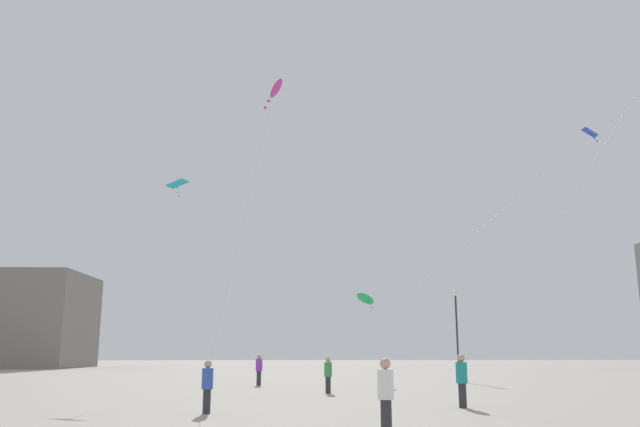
{
  "coord_description": "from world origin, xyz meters",
  "views": [
    {
      "loc": [
        -1.1,
        -5.99,
        1.82
      ],
      "look_at": [
        0.0,
        17.64,
        6.94
      ],
      "focal_mm": 36.04,
      "sensor_mm": 36.0,
      "label": 1
    }
  ],
  "objects_px": {
    "person_in_purple": "(259,368)",
    "kite_cobalt_delta": "(580,142)",
    "kite_emerald_diamond": "(365,298)",
    "lamppost_west": "(457,321)",
    "person_in_blue": "(207,384)",
    "kite_magenta_diamond": "(273,94)",
    "person_in_white": "(386,392)",
    "person_in_green": "(328,373)",
    "person_in_teal": "(462,378)",
    "kite_cyan_delta": "(179,188)"
  },
  "relations": [
    {
      "from": "person_in_blue",
      "to": "kite_cyan_delta",
      "type": "xyz_separation_m",
      "value": [
        -3.8,
        14.82,
        9.97
      ]
    },
    {
      "from": "person_in_green",
      "to": "kite_cobalt_delta",
      "type": "height_order",
      "value": "kite_cobalt_delta"
    },
    {
      "from": "person_in_blue",
      "to": "lamppost_west",
      "type": "height_order",
      "value": "lamppost_west"
    },
    {
      "from": "person_in_white",
      "to": "person_in_teal",
      "type": "bearing_deg",
      "value": -178.05
    },
    {
      "from": "kite_magenta_diamond",
      "to": "lamppost_west",
      "type": "relative_size",
      "value": 1.67
    },
    {
      "from": "kite_cyan_delta",
      "to": "lamppost_west",
      "type": "relative_size",
      "value": 1.75
    },
    {
      "from": "person_in_teal",
      "to": "kite_cobalt_delta",
      "type": "relative_size",
      "value": 0.11
    },
    {
      "from": "kite_emerald_diamond",
      "to": "lamppost_west",
      "type": "bearing_deg",
      "value": 13.13
    },
    {
      "from": "person_in_purple",
      "to": "kite_magenta_diamond",
      "type": "height_order",
      "value": "kite_magenta_diamond"
    },
    {
      "from": "person_in_white",
      "to": "person_in_blue",
      "type": "distance_m",
      "value": 7.06
    },
    {
      "from": "person_in_blue",
      "to": "kite_cobalt_delta",
      "type": "relative_size",
      "value": 0.1
    },
    {
      "from": "person_in_green",
      "to": "kite_cyan_delta",
      "type": "relative_size",
      "value": 0.16
    },
    {
      "from": "person_in_white",
      "to": "person_in_green",
      "type": "height_order",
      "value": "person_in_white"
    },
    {
      "from": "person_in_purple",
      "to": "kite_magenta_diamond",
      "type": "xyz_separation_m",
      "value": [
        1.08,
        -16.96,
        9.39
      ]
    },
    {
      "from": "person_in_blue",
      "to": "kite_cobalt_delta",
      "type": "distance_m",
      "value": 25.46
    },
    {
      "from": "person_in_blue",
      "to": "kite_magenta_diamond",
      "type": "bearing_deg",
      "value": -94.26
    },
    {
      "from": "person_in_white",
      "to": "lamppost_west",
      "type": "height_order",
      "value": "lamppost_west"
    },
    {
      "from": "person_in_blue",
      "to": "kite_cobalt_delta",
      "type": "bearing_deg",
      "value": -59.71
    },
    {
      "from": "kite_magenta_diamond",
      "to": "person_in_green",
      "type": "bearing_deg",
      "value": 76.07
    },
    {
      "from": "person_in_white",
      "to": "kite_cyan_delta",
      "type": "height_order",
      "value": "kite_cyan_delta"
    },
    {
      "from": "person_in_green",
      "to": "kite_magenta_diamond",
      "type": "relative_size",
      "value": 0.17
    },
    {
      "from": "kite_cobalt_delta",
      "to": "lamppost_west",
      "type": "height_order",
      "value": "kite_cobalt_delta"
    },
    {
      "from": "person_in_teal",
      "to": "kite_cyan_delta",
      "type": "xyz_separation_m",
      "value": [
        -12.1,
        13.12,
        9.88
      ]
    },
    {
      "from": "person_in_white",
      "to": "person_in_purple",
      "type": "relative_size",
      "value": 0.99
    },
    {
      "from": "lamppost_west",
      "to": "person_in_teal",
      "type": "bearing_deg",
      "value": -104.3
    },
    {
      "from": "person_in_purple",
      "to": "person_in_teal",
      "type": "distance_m",
      "value": 17.01
    },
    {
      "from": "person_in_blue",
      "to": "kite_emerald_diamond",
      "type": "xyz_separation_m",
      "value": [
        7.18,
        19.71,
        4.26
      ]
    },
    {
      "from": "person_in_teal",
      "to": "person_in_green",
      "type": "distance_m",
      "value": 8.91
    },
    {
      "from": "person_in_white",
      "to": "person_in_purple",
      "type": "bearing_deg",
      "value": -140.76
    },
    {
      "from": "person_in_white",
      "to": "kite_cobalt_delta",
      "type": "height_order",
      "value": "kite_cobalt_delta"
    },
    {
      "from": "kite_emerald_diamond",
      "to": "kite_magenta_diamond",
      "type": "distance_m",
      "value": 21.06
    },
    {
      "from": "lamppost_west",
      "to": "person_in_green",
      "type": "bearing_deg",
      "value": -128.05
    },
    {
      "from": "kite_emerald_diamond",
      "to": "person_in_blue",
      "type": "bearing_deg",
      "value": -110.02
    },
    {
      "from": "person_in_teal",
      "to": "kite_cobalt_delta",
      "type": "bearing_deg",
      "value": 49.75
    },
    {
      "from": "kite_emerald_diamond",
      "to": "kite_magenta_diamond",
      "type": "relative_size",
      "value": 0.75
    },
    {
      "from": "person_in_purple",
      "to": "kite_cobalt_delta",
      "type": "relative_size",
      "value": 0.11
    },
    {
      "from": "person_in_purple",
      "to": "person_in_teal",
      "type": "xyz_separation_m",
      "value": [
        7.51,
        -15.27,
        0.03
      ]
    },
    {
      "from": "person_in_blue",
      "to": "lamppost_west",
      "type": "distance_m",
      "value": 25.1
    },
    {
      "from": "kite_emerald_diamond",
      "to": "kite_cyan_delta",
      "type": "xyz_separation_m",
      "value": [
        -10.98,
        -4.89,
        5.72
      ]
    },
    {
      "from": "person_in_blue",
      "to": "kite_cyan_delta",
      "type": "height_order",
      "value": "kite_cyan_delta"
    },
    {
      "from": "kite_cobalt_delta",
      "to": "person_in_white",
      "type": "bearing_deg",
      "value": -127.4
    },
    {
      "from": "person_in_green",
      "to": "kite_emerald_diamond",
      "type": "relative_size",
      "value": 0.22
    },
    {
      "from": "kite_cyan_delta",
      "to": "person_in_white",
      "type": "bearing_deg",
      "value": -67.1
    },
    {
      "from": "person_in_blue",
      "to": "kite_cobalt_delta",
      "type": "xyz_separation_m",
      "value": [
        18.38,
        12.63,
        12.29
      ]
    },
    {
      "from": "kite_emerald_diamond",
      "to": "kite_magenta_diamond",
      "type": "bearing_deg",
      "value": -105.1
    },
    {
      "from": "person_in_purple",
      "to": "person_in_blue",
      "type": "relative_size",
      "value": 1.08
    },
    {
      "from": "person_in_purple",
      "to": "lamppost_west",
      "type": "relative_size",
      "value": 0.3
    },
    {
      "from": "person_in_green",
      "to": "kite_magenta_diamond",
      "type": "height_order",
      "value": "kite_magenta_diamond"
    },
    {
      "from": "person_in_purple",
      "to": "kite_cobalt_delta",
      "type": "xyz_separation_m",
      "value": [
        17.59,
        -4.33,
        12.22
      ]
    },
    {
      "from": "person_in_white",
      "to": "person_in_blue",
      "type": "bearing_deg",
      "value": -109.09
    }
  ]
}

